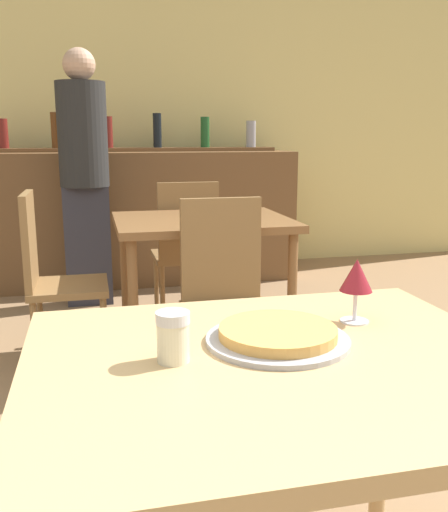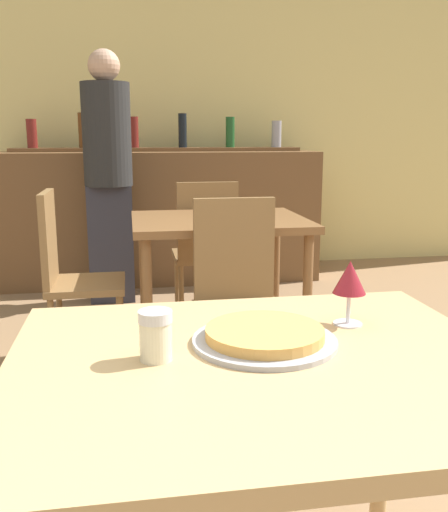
% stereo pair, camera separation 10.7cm
% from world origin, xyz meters
% --- Properties ---
extents(wall_back, '(8.00, 0.05, 2.80)m').
position_xyz_m(wall_back, '(0.00, 4.17, 1.40)').
color(wall_back, '#EAD684').
rests_on(wall_back, ground_plane).
extents(dining_table_near, '(1.05, 0.87, 0.76)m').
position_xyz_m(dining_table_near, '(0.00, 0.00, 0.67)').
color(dining_table_near, tan).
rests_on(dining_table_near, ground_plane).
extents(dining_table_far, '(0.93, 0.76, 0.77)m').
position_xyz_m(dining_table_far, '(0.22, 1.94, 0.67)').
color(dining_table_far, brown).
rests_on(dining_table_far, ground_plane).
extents(bar_counter, '(2.60, 0.56, 1.07)m').
position_xyz_m(bar_counter, '(0.00, 3.67, 0.54)').
color(bar_counter, brown).
rests_on(bar_counter, ground_plane).
extents(bar_back_shelf, '(2.39, 0.24, 0.31)m').
position_xyz_m(bar_back_shelf, '(-0.01, 3.81, 1.14)').
color(bar_back_shelf, brown).
rests_on(bar_back_shelf, bar_counter).
extents(chair_far_side_front, '(0.40, 0.40, 0.93)m').
position_xyz_m(chair_far_side_front, '(0.22, 1.39, 0.52)').
color(chair_far_side_front, olive).
rests_on(chair_far_side_front, ground_plane).
extents(chair_far_side_back, '(0.40, 0.40, 0.93)m').
position_xyz_m(chair_far_side_back, '(0.22, 2.48, 0.52)').
color(chair_far_side_back, olive).
rests_on(chair_far_side_back, ground_plane).
extents(chair_far_side_left, '(0.40, 0.40, 0.93)m').
position_xyz_m(chair_far_side_left, '(-0.58, 1.94, 0.52)').
color(chair_far_side_left, olive).
rests_on(chair_far_side_left, ground_plane).
extents(pizza_tray, '(0.32, 0.32, 0.04)m').
position_xyz_m(pizza_tray, '(0.02, 0.08, 0.77)').
color(pizza_tray, '#A3A3A8').
rests_on(pizza_tray, dining_table_near).
extents(cheese_shaker, '(0.07, 0.07, 0.10)m').
position_xyz_m(cheese_shaker, '(-0.22, 0.03, 0.81)').
color(cheese_shaker, beige).
rests_on(cheese_shaker, dining_table_near).
extents(person_standing, '(0.34, 0.34, 1.79)m').
position_xyz_m(person_standing, '(-0.40, 3.09, 0.97)').
color(person_standing, '#2D2D38').
rests_on(person_standing, ground_plane).
extents(wine_glass, '(0.08, 0.08, 0.16)m').
position_xyz_m(wine_glass, '(0.26, 0.17, 0.87)').
color(wine_glass, silver).
rests_on(wine_glass, dining_table_near).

